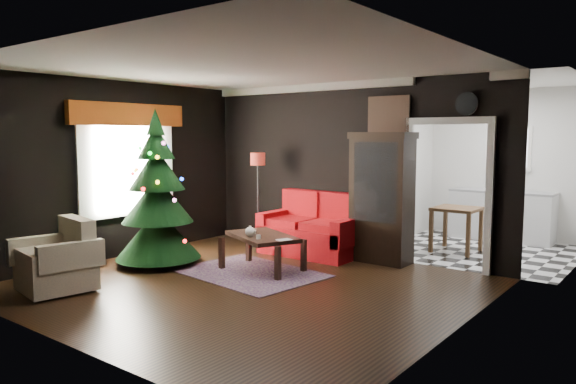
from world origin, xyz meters
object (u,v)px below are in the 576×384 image
Objects in this scene: floor_lamp at (258,200)px; coffee_table at (262,252)px; loveseat at (311,224)px; christmas_tree at (157,195)px; wall_clock at (467,104)px; armchair at (56,255)px; kitchen_table at (456,229)px; teapot at (250,231)px; curio_cabinet at (382,201)px.

floor_lamp is 1.78m from coffee_table.
christmas_tree is (-1.43, -1.97, 0.55)m from loveseat.
loveseat is 5.31× the size of wall_clock.
floor_lamp reaches higher than armchair.
loveseat is 1.15m from floor_lamp.
floor_lamp is 3.39m from kitchen_table.
coffee_table is 3.56m from wall_clock.
wall_clock reaches higher than armchair.
armchair reaches higher than teapot.
curio_cabinet is 2.11m from teapot.
christmas_tree is 15.26× the size of teapot.
floor_lamp reaches higher than kitchen_table.
floor_lamp is at bearing 96.84° from armchair.
kitchen_table is at bearing 42.51° from loveseat.
teapot is (0.01, -1.52, 0.10)m from loveseat.
loveseat is 1.04× the size of floor_lamp.
coffee_table is (1.48, 0.67, -0.78)m from christmas_tree.
loveseat reaches higher than coffee_table.
loveseat is 0.70× the size of christmas_tree.
wall_clock is (3.78, 2.37, 1.33)m from christmas_tree.
christmas_tree reaches higher than curio_cabinet.
kitchen_table is (3.23, 3.62, -0.67)m from christmas_tree.
floor_lamp is (-2.25, -0.27, -0.12)m from curio_cabinet.
kitchen_table is at bearing 113.75° from wall_clock.
floor_lamp is 1.90× the size of armchair.
kitchen_table is at bearing 30.44° from floor_lamp.
wall_clock is (3.67, 4.06, 1.92)m from armchair.
christmas_tree is (-2.58, -2.19, 0.10)m from curio_cabinet.
curio_cabinet reaches higher than kitchen_table.
floor_lamp is 1.43× the size of coffee_table.
armchair is (-1.32, -3.66, -0.04)m from loveseat.
teapot is at bearing -98.94° from coffee_table.
loveseat is 2.45m from kitchen_table.
floor_lamp is at bearing 132.58° from coffee_table.
curio_cabinet is at bearing 10.83° from loveseat.
loveseat is 10.75× the size of teapot.
curio_cabinet is at bearing 56.67° from teapot.
wall_clock is (2.34, 1.92, 1.78)m from teapot.
curio_cabinet is (1.15, 0.22, 0.45)m from loveseat.
floor_lamp is 1.85m from teapot.
curio_cabinet is 3.39m from christmas_tree.
armchair is at bearing -86.24° from christmas_tree.
kitchen_table is (1.79, 3.17, -0.22)m from teapot.
wall_clock is at bearing 36.32° from coffee_table.
loveseat reaches higher than kitchen_table.
curio_cabinet is 1.67m from kitchen_table.
loveseat is 1.25m from curio_cabinet.
armchair reaches higher than kitchen_table.
wall_clock reaches higher than floor_lamp.
floor_lamp reaches higher than teapot.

